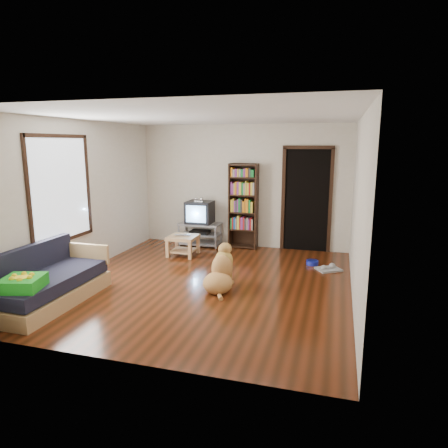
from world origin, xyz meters
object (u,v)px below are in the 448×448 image
(dog_bowl, at_px, (312,263))
(grey_rag, at_px, (328,269))
(tv_stand, at_px, (200,233))
(crt_tv, at_px, (200,212))
(coffee_table, at_px, (183,242))
(green_cushion, at_px, (23,283))
(sofa, at_px, (48,285))
(laptop, at_px, (182,236))
(dog, at_px, (221,273))
(bookshelf, at_px, (243,201))

(dog_bowl, relative_size, grey_rag, 0.55)
(tv_stand, xyz_separation_m, crt_tv, (0.00, 0.02, 0.47))
(dog_bowl, relative_size, coffee_table, 0.40)
(green_cushion, xyz_separation_m, crt_tv, (0.85, 4.24, 0.25))
(sofa, bearing_deg, green_cushion, -78.00)
(grey_rag, bearing_deg, dog_bowl, 140.19)
(green_cushion, xyz_separation_m, laptop, (0.79, 3.33, -0.08))
(grey_rag, relative_size, dog, 0.45)
(bookshelf, height_order, coffee_table, bookshelf)
(tv_stand, height_order, coffee_table, tv_stand)
(laptop, distance_m, bookshelf, 1.52)
(green_cushion, height_order, bookshelf, bookshelf)
(laptop, distance_m, dog, 2.03)
(tv_stand, xyz_separation_m, dog, (1.21, -2.46, -0.01))
(dog_bowl, xyz_separation_m, sofa, (-3.45, -2.85, 0.22))
(grey_rag, bearing_deg, tv_stand, 159.71)
(sofa, distance_m, coffee_table, 2.92)
(crt_tv, xyz_separation_m, dog, (1.21, -2.48, -0.48))
(green_cushion, relative_size, dog_bowl, 2.11)
(sofa, bearing_deg, crt_tv, 75.07)
(laptop, height_order, dog_bowl, laptop)
(dog_bowl, distance_m, tv_stand, 2.61)
(green_cushion, height_order, grey_rag, green_cushion)
(dog_bowl, bearing_deg, bookshelf, 150.32)
(dog_bowl, bearing_deg, crt_tv, 162.12)
(green_cushion, height_order, sofa, sofa)
(coffee_table, bearing_deg, laptop, -90.00)
(grey_rag, relative_size, coffee_table, 0.73)
(grey_rag, xyz_separation_m, coffee_table, (-2.84, 0.17, 0.27))
(laptop, xyz_separation_m, bookshelf, (1.01, 0.98, 0.59))
(dog, bearing_deg, tv_stand, 116.16)
(laptop, relative_size, crt_tv, 0.55)
(tv_stand, height_order, dog, dog)
(crt_tv, xyz_separation_m, sofa, (-0.97, -3.65, -0.48))
(tv_stand, xyz_separation_m, bookshelf, (0.95, 0.09, 0.73))
(dog_bowl, relative_size, crt_tv, 0.38)
(dog_bowl, bearing_deg, coffee_table, -178.29)
(grey_rag, height_order, sofa, sofa)
(laptop, height_order, dog, dog)
(dog, bearing_deg, bookshelf, 95.77)
(bookshelf, distance_m, sofa, 4.26)
(coffee_table, bearing_deg, crt_tv, 86.20)
(laptop, bearing_deg, crt_tv, 69.07)
(grey_rag, relative_size, crt_tv, 0.69)
(dog_bowl, distance_m, grey_rag, 0.39)
(green_cushion, relative_size, laptop, 1.47)
(green_cushion, height_order, dog_bowl, green_cushion)
(grey_rag, xyz_separation_m, tv_stand, (-2.78, 1.03, 0.25))
(dog_bowl, distance_m, coffee_table, 2.55)
(green_cushion, xyz_separation_m, grey_rag, (3.63, 3.19, -0.48))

